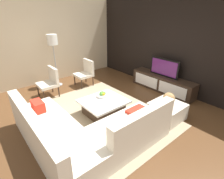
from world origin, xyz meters
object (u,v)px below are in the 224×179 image
Objects in this scene: television at (164,67)px; ottoman at (167,111)px; media_console at (162,83)px; floor_lamp at (53,43)px; coffee_table at (104,107)px; accent_chair_near at (50,80)px; fruit_bowl at (102,95)px; sectional_couch at (83,132)px; decorative_ball at (169,99)px; accent_chair_far at (86,71)px.

ottoman is at bearing -50.81° from television.
floor_lamp is at bearing -137.47° from media_console.
television is 2.37m from coffee_table.
ottoman is (2.98, 1.61, -0.29)m from accent_chair_near.
ottoman is (3.63, 1.12, -1.24)m from floor_lamp.
coffee_table is at bearing -29.60° from fruit_bowl.
sectional_couch is 8.76× the size of decorative_ball.
floor_lamp is 1.37m from accent_chair_far.
media_console is 7.61× the size of fruit_bowl.
accent_chair_near is at bearing -162.57° from coffee_table.
sectional_couch is at bearing -1.03° from accent_chair_near.
television reaches higher than media_console.
floor_lamp is 6.07× the size of decorative_ball.
decorative_ball is (1.13, 1.03, 0.34)m from coffee_table.
fruit_bowl is at bearing -16.87° from accent_chair_far.
television reaches higher than decorative_ball.
television reaches higher than fruit_bowl.
decorative_ball is at bearing 0.00° from ottoman.
sectional_couch reaches higher than fruit_bowl.
floor_lamp reaches higher than fruit_bowl.
sectional_couch is at bearing -31.42° from accent_chair_far.
fruit_bowl is (-1.31, -0.93, 0.24)m from ottoman.
coffee_table is 1.53m from ottoman.
sectional_couch reaches higher than coffee_table.
coffee_table is at bearing -92.49° from television.
decorative_ball is at bearing 17.08° from floor_lamp.
coffee_table is 1.19× the size of accent_chair_near.
accent_chair_far is 3.10× the size of decorative_ball.
floor_lamp is (-2.60, -2.38, 1.19)m from media_console.
floor_lamp reaches higher than accent_chair_near.
television is 3.34m from sectional_couch.
television is 3.53× the size of fruit_bowl.
decorative_ball is (2.98, 1.61, 0.05)m from accent_chair_near.
floor_lamp is at bearing -178.02° from coffee_table.
sectional_couch is at bearing -104.28° from ottoman.
accent_chair_far reaches higher than sectional_couch.
sectional_couch is 1.44× the size of floor_lamp.
fruit_bowl is (2.32, 0.19, -1.00)m from floor_lamp.
accent_chair_near is at bearing -151.62° from ottoman.
fruit_bowl is at bearing -97.18° from media_console.
fruit_bowl reaches higher than media_console.
ottoman is (1.03, -1.27, -0.58)m from television.
sectional_couch is at bearing -53.22° from fruit_bowl.
media_console is 2.16× the size of television.
coffee_table is 0.31m from fruit_bowl.
sectional_couch is 2.07m from ottoman.
accent_chair_near reaches higher than decorative_ball.
floor_lamp is 4.00m from ottoman.
coffee_table is at bearing -137.75° from ottoman.
fruit_bowl is 1.00× the size of decorative_ball.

